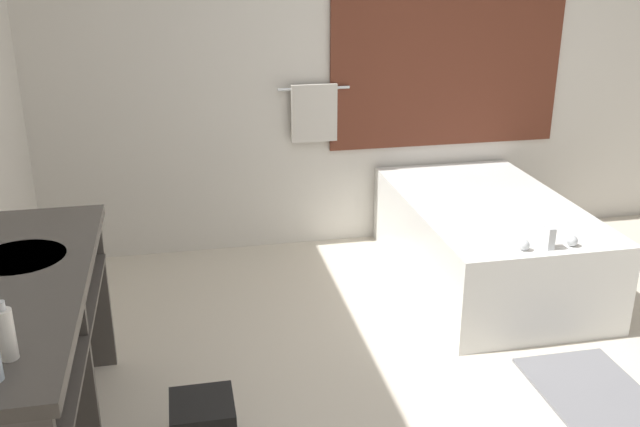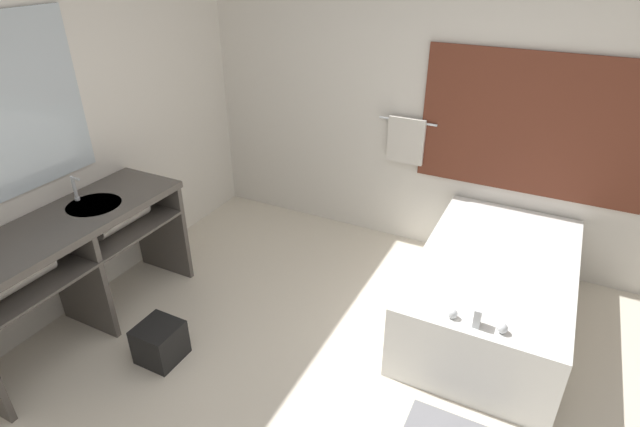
% 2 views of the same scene
% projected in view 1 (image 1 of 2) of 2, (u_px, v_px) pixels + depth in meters
% --- Properties ---
extents(ground_plane, '(16.00, 16.00, 0.00)m').
position_uv_depth(ground_plane, '(465.00, 414.00, 3.35)').
color(ground_plane, beige).
rests_on(ground_plane, ground).
extents(wall_back_with_blinds, '(7.40, 0.13, 2.70)m').
position_uv_depth(wall_back_with_blinds, '(358.00, 57.00, 4.92)').
color(wall_back_with_blinds, silver).
rests_on(wall_back_with_blinds, ground_plane).
extents(vanity_counter, '(0.58, 1.64, 0.88)m').
position_uv_depth(vanity_counter, '(19.00, 332.00, 2.78)').
color(vanity_counter, '#4C4742').
rests_on(vanity_counter, ground_plane).
extents(bathtub, '(1.02, 1.70, 0.67)m').
position_uv_depth(bathtub, '(486.00, 237.00, 4.60)').
color(bathtub, white).
rests_on(bathtub, ground_plane).
extents(soap_dispenser, '(0.05, 0.05, 0.20)m').
position_uv_depth(soap_dispenser, '(6.00, 334.00, 2.16)').
color(soap_dispenser, white).
rests_on(soap_dispenser, vanity_counter).
extents(bath_mat, '(0.51, 0.81, 0.02)m').
position_uv_depth(bath_mat, '(599.00, 399.00, 3.46)').
color(bath_mat, slate).
rests_on(bath_mat, ground_plane).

